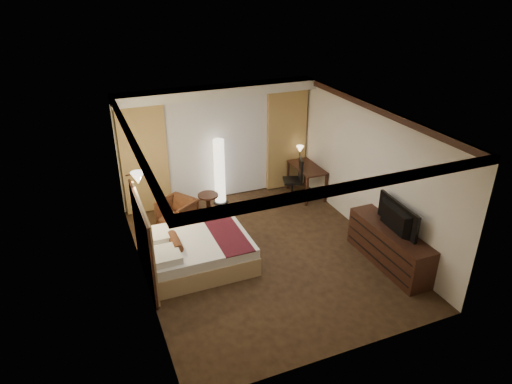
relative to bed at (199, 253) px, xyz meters
name	(u,v)px	position (x,y,z in m)	size (l,w,h in m)	color
floor	(264,254)	(1.25, -0.11, -0.27)	(4.50, 5.50, 0.01)	black
ceiling	(265,119)	(1.25, -0.11, 2.43)	(4.50, 5.50, 0.01)	white
back_wall	(217,143)	(1.25, 2.64, 1.08)	(4.50, 0.02, 2.70)	beige
left_wall	(138,214)	(-1.00, -0.11, 1.08)	(0.02, 5.50, 2.70)	beige
right_wall	(369,172)	(3.50, -0.11, 1.08)	(0.02, 5.50, 2.70)	beige
crown_molding	(265,122)	(1.25, -0.11, 2.37)	(4.50, 5.50, 0.12)	black
soffit	(219,91)	(1.25, 2.39, 2.33)	(4.50, 0.50, 0.20)	white
curtain_sheer	(218,148)	(1.25, 2.56, 0.98)	(2.48, 0.04, 2.45)	silver
curtain_left_drape	(144,159)	(-0.45, 2.50, 0.98)	(1.00, 0.14, 2.45)	tan
curtain_right_drape	(286,139)	(2.95, 2.50, 0.98)	(1.00, 0.14, 2.45)	tan
wall_sconce	(138,178)	(-0.84, 0.73, 1.35)	(0.24, 0.24, 0.24)	white
bed	(199,253)	(0.00, 0.00, 0.00)	(1.87, 1.46, 0.55)	white
headboard	(144,241)	(-0.95, 0.00, 0.48)	(0.12, 1.76, 1.50)	tan
armchair	(177,212)	(-0.02, 1.57, 0.07)	(0.67, 0.62, 0.69)	#452114
side_table	(209,205)	(0.74, 1.81, -0.02)	(0.45, 0.45, 0.50)	black
floor_lamp	(220,172)	(1.17, 2.27, 0.51)	(0.33, 0.33, 1.57)	white
desk	(306,181)	(3.20, 1.85, 0.10)	(0.55, 1.09, 0.75)	black
desk_lamp	(300,154)	(3.20, 2.25, 0.65)	(0.18, 0.18, 0.34)	#FFD899
office_chair	(292,179)	(2.80, 1.80, 0.24)	(0.49, 0.49, 1.03)	black
dresser	(389,246)	(3.25, -1.27, 0.10)	(0.50, 1.92, 0.75)	black
television	(393,213)	(3.22, -1.27, 0.80)	(1.14, 0.66, 0.15)	black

